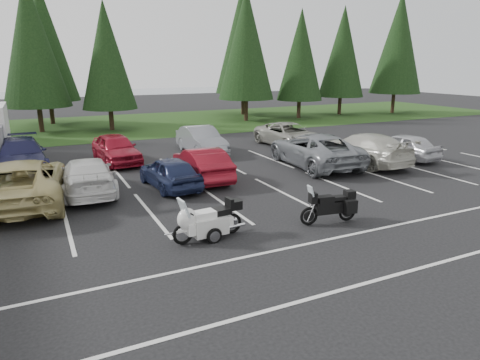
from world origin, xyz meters
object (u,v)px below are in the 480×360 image
Objects in this scene: car_near_4 at (170,172)px; adventure_motorcycle at (329,203)px; car_near_6 at (314,150)px; cargo_trailer at (208,227)px; car_near_8 at (403,146)px; car_near_5 at (202,164)px; car_near_2 at (23,182)px; car_near_7 at (363,149)px; car_near_3 at (87,176)px; car_far_2 at (116,149)px; car_far_4 at (289,135)px; car_far_3 at (201,140)px; car_far_1 at (21,155)px; touring_motorcycle at (208,217)px.

car_near_4 is 1.79× the size of adventure_motorcycle.
car_near_6 reaches higher than cargo_trailer.
car_near_5 is at bearing -7.60° from car_near_8.
car_near_2 reaches higher than car_near_7.
car_near_3 is at bearing 141.90° from adventure_motorcycle.
car_near_6 is at bearing -34.92° from car_far_2.
car_far_4 is at bearing -83.82° from car_near_7.
car_near_2 is 15.82m from car_far_4.
cargo_trailer is at bearing -179.09° from adventure_motorcycle.
car_far_3 reaches higher than cargo_trailer.
car_far_1 is (-2.40, 5.20, 0.07)m from car_near_3.
car_near_7 reaches higher than car_near_4.
car_near_3 is at bearing -159.46° from car_far_4.
car_near_6 is (7.74, 0.74, 0.16)m from car_near_4.
car_near_3 is 13.47m from car_near_7.
car_near_5 is at bearing -147.98° from car_far_4.
car_far_3 is at bearing -48.72° from car_near_6.
car_near_3 reaches higher than cargo_trailer.
car_near_2 is 1.23× the size of car_near_3.
car_near_3 reaches higher than touring_motorcycle.
car_near_2 is 1.00× the size of car_near_6.
car_far_4 is at bearing -3.41° from car_far_1.
car_near_3 is 0.89× the size of car_near_7.
car_far_4 is (-3.65, 5.75, 0.03)m from car_near_8.
car_far_3 reaches higher than car_far_4.
car_near_6 is 14.26m from car_far_1.
car_far_3 is 1.87× the size of touring_motorcycle.
car_far_2 is (-11.43, 5.73, -0.04)m from car_near_7.
car_near_2 is 1.46× the size of car_near_8.
car_near_6 is at bearing 34.33° from cargo_trailer.
touring_motorcycle is (-8.30, -6.45, -0.15)m from car_near_6.
car_near_4 is at bearing 23.64° from car_near_5.
car_near_5 is at bearing -171.65° from car_near_2.
car_near_8 is at bearing -27.42° from car_far_2.
car_far_2 reaches higher than adventure_motorcycle.
car_near_8 is (5.31, -0.71, -0.13)m from car_near_6.
car_near_5 is 2.00× the size of adventure_motorcycle.
car_far_3 is 12.35m from adventure_motorcycle.
car_near_3 is 1.19× the size of car_near_8.
car_far_2 reaches higher than touring_motorcycle.
car_near_3 is 2.23× the size of adventure_motorcycle.
car_near_8 is (13.05, 0.03, 0.03)m from car_near_4.
car_near_2 is 13.17m from car_near_6.
car_far_1 reaches higher than car_near_4.
car_near_7 reaches higher than cargo_trailer.
adventure_motorcycle is (-0.31, -12.35, -0.10)m from car_far_3.
car_near_3 is at bearing -17.99° from car_near_4.
car_far_3 is 0.88× the size of car_far_4.
car_near_8 is (2.75, -0.00, -0.09)m from car_near_7.
touring_motorcycle is 1.64× the size of cargo_trailer.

